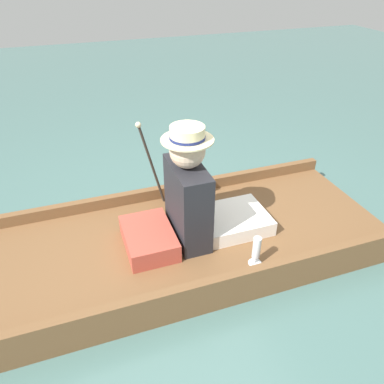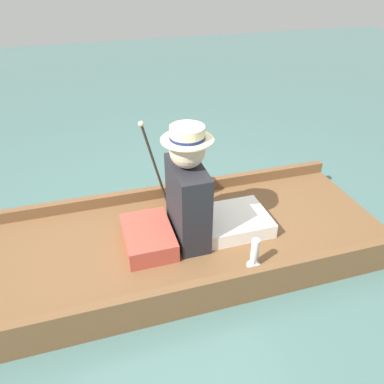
{
  "view_description": "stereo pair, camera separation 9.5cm",
  "coord_description": "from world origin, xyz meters",
  "px_view_note": "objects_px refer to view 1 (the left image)",
  "views": [
    {
      "loc": [
        2.0,
        -0.69,
        1.89
      ],
      "look_at": [
        0.01,
        0.01,
        0.53
      ],
      "focal_mm": 35.0,
      "sensor_mm": 36.0,
      "label": 1
    },
    {
      "loc": [
        2.03,
        -0.6,
        1.89
      ],
      "look_at": [
        0.01,
        0.01,
        0.53
      ],
      "focal_mm": 35.0,
      "sensor_mm": 36.0,
      "label": 2
    }
  ],
  "objects_px": {
    "wine_glass": "(256,249)",
    "walking_cane": "(149,157)",
    "teddy_bear": "(178,180)",
    "seated_person": "(200,198)"
  },
  "relations": [
    {
      "from": "teddy_bear",
      "to": "walking_cane",
      "type": "bearing_deg",
      "value": -106.11
    },
    {
      "from": "seated_person",
      "to": "teddy_bear",
      "type": "bearing_deg",
      "value": -177.57
    },
    {
      "from": "wine_glass",
      "to": "walking_cane",
      "type": "relative_size",
      "value": 0.3
    },
    {
      "from": "seated_person",
      "to": "walking_cane",
      "type": "distance_m",
      "value": 0.55
    },
    {
      "from": "seated_person",
      "to": "teddy_bear",
      "type": "xyz_separation_m",
      "value": [
        -0.43,
        -0.02,
        -0.1
      ]
    },
    {
      "from": "wine_glass",
      "to": "walking_cane",
      "type": "height_order",
      "value": "walking_cane"
    },
    {
      "from": "wine_glass",
      "to": "walking_cane",
      "type": "bearing_deg",
      "value": -152.69
    },
    {
      "from": "seated_person",
      "to": "walking_cane",
      "type": "relative_size",
      "value": 1.18
    },
    {
      "from": "teddy_bear",
      "to": "wine_glass",
      "type": "height_order",
      "value": "teddy_bear"
    },
    {
      "from": "walking_cane",
      "to": "seated_person",
      "type": "bearing_deg",
      "value": 24.76
    }
  ]
}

